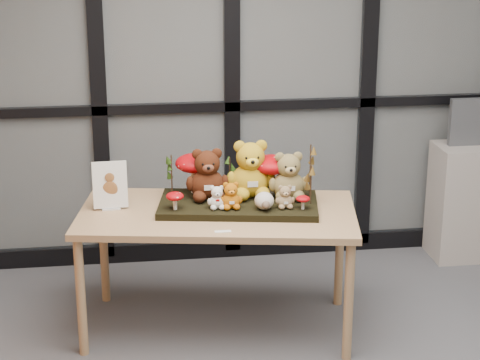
{
  "coord_description": "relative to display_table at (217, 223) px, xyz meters",
  "views": [
    {
      "loc": [
        -1.14,
        -2.98,
        2.35
      ],
      "look_at": [
        -0.54,
        1.4,
        0.89
      ],
      "focal_mm": 65.0,
      "sensor_mm": 36.0,
      "label": 1
    }
  ],
  "objects": [
    {
      "name": "room_shell",
      "position": [
        0.66,
        -1.44,
        1.04
      ],
      "size": [
        5.0,
        5.0,
        5.0
      ],
      "color": "#ADAAA3",
      "rests_on": "floor"
    },
    {
      "name": "glass_partition",
      "position": [
        0.66,
        1.03,
        0.78
      ],
      "size": [
        4.9,
        0.06,
        2.78
      ],
      "color": "#2D383F",
      "rests_on": "floor"
    },
    {
      "name": "display_table",
      "position": [
        0.0,
        0.0,
        0.0
      ],
      "size": [
        1.61,
        1.0,
        0.71
      ],
      "rotation": [
        0.0,
        0.0,
        -0.17
      ],
      "color": "tan",
      "rests_on": "floor"
    },
    {
      "name": "diorama_tray",
      "position": [
        0.12,
        0.04,
        0.09
      ],
      "size": [
        0.93,
        0.57,
        0.04
      ],
      "primitive_type": "cube",
      "rotation": [
        0.0,
        0.0,
        -0.17
      ],
      "color": "black",
      "rests_on": "display_table"
    },
    {
      "name": "bear_pooh_yellow",
      "position": [
        0.2,
        0.13,
        0.28
      ],
      "size": [
        0.31,
        0.29,
        0.35
      ],
      "primitive_type": null,
      "rotation": [
        0.0,
        0.0,
        -0.17
      ],
      "color": "gold",
      "rests_on": "diorama_tray"
    },
    {
      "name": "bear_brown_medium",
      "position": [
        -0.04,
        0.12,
        0.26
      ],
      "size": [
        0.27,
        0.25,
        0.31
      ],
      "primitive_type": null,
      "rotation": [
        0.0,
        0.0,
        -0.17
      ],
      "color": "#401A0C",
      "rests_on": "diorama_tray"
    },
    {
      "name": "bear_tan_back",
      "position": [
        0.4,
        0.06,
        0.25
      ],
      "size": [
        0.25,
        0.24,
        0.29
      ],
      "primitive_type": null,
      "rotation": [
        0.0,
        0.0,
        -0.17
      ],
      "color": "olive",
      "rests_on": "diorama_tray"
    },
    {
      "name": "bear_small_yellow",
      "position": [
        0.07,
        -0.06,
        0.19
      ],
      "size": [
        0.14,
        0.13,
        0.16
      ],
      "primitive_type": null,
      "rotation": [
        0.0,
        0.0,
        -0.17
      ],
      "color": "#BF640B",
      "rests_on": "diorama_tray"
    },
    {
      "name": "bear_white_bow",
      "position": [
        -0.01,
        -0.05,
        0.17
      ],
      "size": [
        0.12,
        0.11,
        0.14
      ],
      "primitive_type": null,
      "rotation": [
        0.0,
        0.0,
        -0.17
      ],
      "color": "white",
      "rests_on": "diorama_tray"
    },
    {
      "name": "bear_beige_small",
      "position": [
        0.36,
        -0.09,
        0.17
      ],
      "size": [
        0.12,
        0.11,
        0.14
      ],
      "primitive_type": null,
      "rotation": [
        0.0,
        0.0,
        -0.17
      ],
      "color": "#987B52",
      "rests_on": "diorama_tray"
    },
    {
      "name": "plush_cream_hedgehog",
      "position": [
        0.24,
        -0.1,
        0.16
      ],
      "size": [
        0.09,
        0.08,
        0.1
      ],
      "primitive_type": null,
      "rotation": [
        0.0,
        0.0,
        -0.17
      ],
      "color": "beige",
      "rests_on": "diorama_tray"
    },
    {
      "name": "mushroom_back_left",
      "position": [
        -0.1,
        0.23,
        0.23
      ],
      "size": [
        0.22,
        0.22,
        0.25
      ],
      "primitive_type": null,
      "color": "#A0050A",
      "rests_on": "diorama_tray"
    },
    {
      "name": "mushroom_back_right",
      "position": [
        0.32,
        0.14,
        0.23
      ],
      "size": [
        0.22,
        0.22,
        0.25
      ],
      "primitive_type": null,
      "color": "#A0050A",
      "rests_on": "diorama_tray"
    },
    {
      "name": "mushroom_front_left",
      "position": [
        -0.23,
        -0.04,
        0.16
      ],
      "size": [
        0.1,
        0.1,
        0.11
      ],
      "primitive_type": null,
      "color": "#A0050A",
      "rests_on": "diorama_tray"
    },
    {
      "name": "mushroom_front_right",
      "position": [
        0.45,
        -0.13,
        0.15
      ],
      "size": [
        0.08,
        0.08,
        0.08
      ],
      "primitive_type": null,
      "color": "#A0050A",
      "rests_on": "diorama_tray"
    },
    {
      "name": "sprig_green_far_left",
      "position": [
        -0.23,
        0.21,
        0.22
      ],
      "size": [
        0.05,
        0.05,
        0.23
      ],
      "primitive_type": null,
      "color": "#14360C",
      "rests_on": "diorama_tray"
    },
    {
      "name": "sprig_green_mid_left",
      "position": [
        -0.09,
        0.24,
        0.22
      ],
      "size": [
        0.05,
        0.05,
        0.23
      ],
      "primitive_type": null,
      "color": "#14360C",
      "rests_on": "diorama_tray"
    },
    {
      "name": "sprig_dry_far_right",
      "position": [
        0.53,
        0.06,
        0.26
      ],
      "size": [
        0.05,
        0.05,
        0.3
      ],
      "primitive_type": null,
      "color": "brown",
      "rests_on": "diorama_tray"
    },
    {
      "name": "sprig_dry_mid_right",
      "position": [
        0.51,
        -0.05,
        0.21
      ],
      "size": [
        0.05,
        0.05,
        0.22
      ],
      "primitive_type": null,
      "color": "brown",
      "rests_on": "diorama_tray"
    },
    {
      "name": "sprig_green_centre",
      "position": [
        0.1,
        0.21,
        0.21
      ],
      "size": [
        0.05,
        0.05,
        0.2
      ],
      "primitive_type": null,
      "color": "#14360C",
      "rests_on": "diorama_tray"
    },
    {
      "name": "sign_holder",
      "position": [
        -0.58,
        0.12,
        0.19
      ],
      "size": [
        0.19,
        0.07,
        0.27
      ],
      "rotation": [
        0.0,
        0.0,
        0.06
      ],
      "color": "silver",
      "rests_on": "display_table"
    },
    {
      "name": "label_card",
      "position": [
        -0.0,
        -0.31,
        0.07
      ],
      "size": [
        0.08,
        0.03,
        0.0
      ],
      "primitive_type": "cube",
      "color": "white",
      "rests_on": "display_table"
    },
    {
      "name": "cabinet",
      "position": [
        1.84,
        0.82,
        -0.25
      ],
      "size": [
        0.59,
        0.34,
        0.78
      ],
      "primitive_type": "cube",
      "color": "#A79E95",
      "rests_on": "floor"
    }
  ]
}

